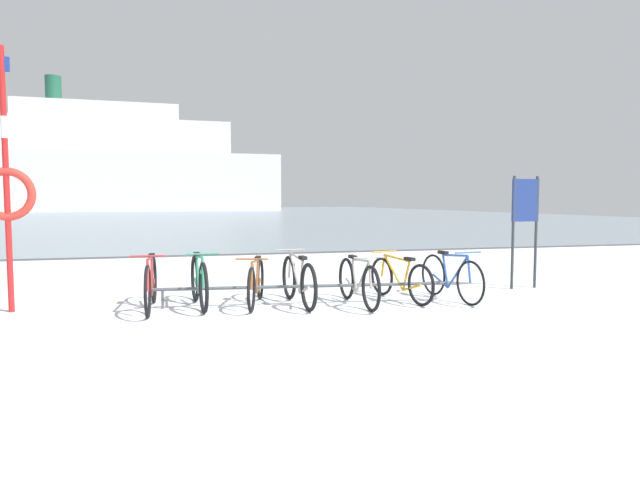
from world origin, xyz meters
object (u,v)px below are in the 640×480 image
at_px(bicycle_5, 400,279).
at_px(bicycle_6, 451,277).
at_px(bicycle_1, 199,282).
at_px(bicycle_4, 358,282).
at_px(bicycle_2, 256,283).
at_px(bicycle_0, 151,284).
at_px(info_sign, 525,212).
at_px(rescue_post, 7,187).
at_px(ferry_ship, 108,167).
at_px(bicycle_3, 298,281).

distance_m(bicycle_5, bicycle_6, 0.80).
distance_m(bicycle_1, bicycle_4, 2.35).
relative_size(bicycle_1, bicycle_2, 1.02).
xyz_separation_m(bicycle_4, bicycle_5, (0.77, 0.21, -0.01)).
relative_size(bicycle_0, info_sign, 0.91).
relative_size(info_sign, rescue_post, 0.54).
xyz_separation_m(bicycle_2, rescue_post, (-3.40, 0.40, 1.40)).
distance_m(bicycle_0, bicycle_2, 1.50).
distance_m(bicycle_6, rescue_post, 6.62).
distance_m(bicycle_5, ferry_ship, 77.80).
bearing_deg(info_sign, bicycle_3, -173.32).
bearing_deg(bicycle_4, bicycle_3, 163.84).
relative_size(bicycle_1, rescue_post, 0.45).
xyz_separation_m(bicycle_0, bicycle_4, (2.98, -0.41, -0.03)).
height_order(bicycle_3, bicycle_6, bicycle_3).
bearing_deg(bicycle_0, info_sign, 3.02).
distance_m(bicycle_6, ferry_ship, 78.11).
xyz_separation_m(bicycle_1, bicycle_3, (1.45, -0.21, -0.01)).
height_order(bicycle_2, info_sign, info_sign).
bearing_deg(bicycle_0, bicycle_1, 3.99).
bearing_deg(bicycle_3, ferry_ship, 98.55).
distance_m(rescue_post, ferry_ship, 76.40).
relative_size(bicycle_5, bicycle_6, 0.99).
relative_size(bicycle_0, bicycle_6, 1.09).
relative_size(bicycle_0, bicycle_3, 1.05).
height_order(bicycle_0, bicycle_3, bicycle_0).
distance_m(info_sign, rescue_post, 8.25).
relative_size(bicycle_0, bicycle_1, 1.08).
height_order(info_sign, ferry_ship, ferry_ship).
height_order(bicycle_3, ferry_ship, ferry_ship).
bearing_deg(bicycle_5, ferry_ship, 99.74).
height_order(bicycle_1, bicycle_2, bicycle_1).
distance_m(bicycle_2, info_sign, 4.96).
bearing_deg(bicycle_4, ferry_ship, 99.15).
bearing_deg(bicycle_4, bicycle_6, 1.17).
distance_m(bicycle_1, bicycle_2, 0.83).
distance_m(bicycle_1, bicycle_5, 3.08).
bearing_deg(ferry_ship, bicycle_0, -83.00).
bearing_deg(bicycle_0, rescue_post, 169.35).
height_order(bicycle_1, ferry_ship, ferry_ship).
bearing_deg(rescue_post, bicycle_0, -10.65).
bearing_deg(bicycle_1, ferry_ship, 97.51).
bearing_deg(bicycle_0, ferry_ship, 97.00).
distance_m(bicycle_5, rescue_post, 5.85).
height_order(bicycle_0, rescue_post, rescue_post).
bearing_deg(bicycle_0, bicycle_2, -1.63).
xyz_separation_m(bicycle_6, info_sign, (1.81, 0.71, 0.99)).
bearing_deg(bicycle_3, rescue_post, 172.67).
height_order(bicycle_3, info_sign, info_sign).
bearing_deg(bicycle_6, bicycle_2, 173.70).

